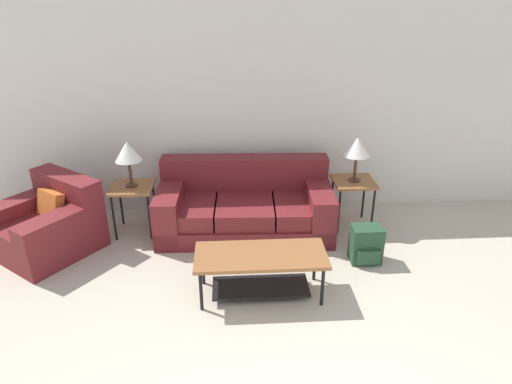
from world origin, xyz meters
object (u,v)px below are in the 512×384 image
(side_table_right, at_px, (353,186))
(table_lamp_right, at_px, (357,148))
(couch, at_px, (245,207))
(backpack, at_px, (366,245))
(side_table_left, at_px, (133,191))
(armchair, at_px, (48,226))
(table_lamp_left, at_px, (128,152))
(coffee_table, at_px, (261,265))

(side_table_right, distance_m, table_lamp_right, 0.49)
(side_table_right, relative_size, table_lamp_right, 1.12)
(couch, height_order, side_table_right, couch)
(couch, bearing_deg, table_lamp_right, 0.40)
(backpack, bearing_deg, side_table_left, 162.56)
(couch, relative_size, side_table_left, 3.46)
(armchair, distance_m, backpack, 3.51)
(table_lamp_left, bearing_deg, side_table_right, -0.00)
(backpack, bearing_deg, couch, 147.68)
(coffee_table, distance_m, backpack, 1.28)
(armchair, xyz_separation_m, side_table_right, (3.52, 0.33, 0.24))
(armchair, bearing_deg, table_lamp_right, 5.42)
(coffee_table, distance_m, side_table_right, 1.80)
(couch, distance_m, table_lamp_left, 1.50)
(couch, xyz_separation_m, table_lamp_right, (1.31, 0.01, 0.73))
(couch, relative_size, armchair, 1.54)
(table_lamp_right, bearing_deg, side_table_right, -90.00)
(couch, relative_size, side_table_right, 3.46)
(table_lamp_left, relative_size, backpack, 1.31)
(table_lamp_right, bearing_deg, coffee_table, -132.49)
(couch, xyz_separation_m, coffee_table, (0.10, -1.31, 0.04))
(couch, height_order, side_table_left, couch)
(couch, height_order, backpack, couch)
(side_table_left, xyz_separation_m, backpack, (2.58, -0.81, -0.33))
(side_table_left, height_order, side_table_right, same)
(side_table_left, xyz_separation_m, side_table_right, (2.62, 0.00, 0.00))
(backpack, bearing_deg, side_table_right, 87.01)
(couch, bearing_deg, backpack, -32.32)
(couch, relative_size, table_lamp_right, 3.87)
(couch, xyz_separation_m, table_lamp_left, (-1.31, 0.01, 0.73))
(armchair, bearing_deg, table_lamp_left, 20.45)
(couch, xyz_separation_m, backpack, (1.27, -0.80, -0.09))
(couch, relative_size, table_lamp_left, 3.87)
(table_lamp_left, xyz_separation_m, table_lamp_right, (2.62, 0.00, 0.00))
(side_table_right, height_order, table_lamp_right, table_lamp_right)
(couch, distance_m, armchair, 2.23)
(couch, bearing_deg, side_table_right, 0.40)
(couch, bearing_deg, side_table_left, 179.60)
(side_table_left, bearing_deg, table_lamp_right, 0.00)
(table_lamp_left, distance_m, backpack, 2.83)
(couch, xyz_separation_m, side_table_left, (-1.31, 0.01, 0.24))
(side_table_right, relative_size, table_lamp_left, 1.12)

